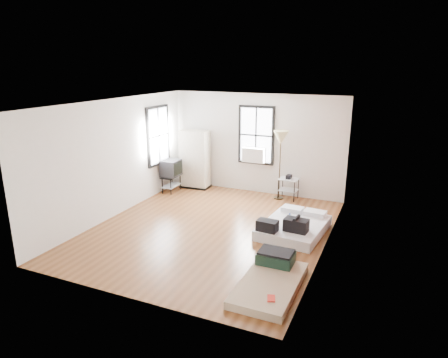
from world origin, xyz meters
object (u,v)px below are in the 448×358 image
at_px(mattress_bare, 271,278).
at_px(wardrobe, 195,159).
at_px(side_table, 289,183).
at_px(tv_stand, 171,169).
at_px(floor_lamp, 281,140).
at_px(mattress_main, 293,226).

bearing_deg(mattress_bare, wardrobe, 130.85).
height_order(side_table, tv_stand, tv_stand).
bearing_deg(floor_lamp, mattress_bare, -75.37).
distance_m(mattress_main, tv_stand, 4.25).
relative_size(mattress_bare, wardrobe, 1.01).
bearing_deg(mattress_bare, side_table, 101.63).
bearing_deg(side_table, mattress_bare, -78.61).
bearing_deg(mattress_bare, mattress_main, 95.02).
height_order(mattress_main, mattress_bare, mattress_main).
bearing_deg(tv_stand, side_table, 11.30).
bearing_deg(wardrobe, tv_stand, -126.70).
bearing_deg(tv_stand, wardrobe, 55.12).
relative_size(mattress_main, wardrobe, 1.05).
distance_m(side_table, tv_stand, 3.34).
height_order(wardrobe, tv_stand, wardrobe).
distance_m(wardrobe, floor_lamp, 2.69).
height_order(wardrobe, side_table, wardrobe).
bearing_deg(mattress_main, wardrobe, 153.93).
bearing_deg(mattress_bare, floor_lamp, 104.86).
xyz_separation_m(wardrobe, tv_stand, (-0.43, -0.65, -0.18)).
bearing_deg(side_table, floor_lamp, -163.97).
xyz_separation_m(wardrobe, floor_lamp, (2.58, -0.00, 0.76)).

